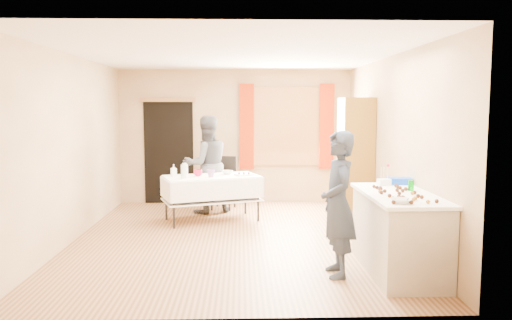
{
  "coord_description": "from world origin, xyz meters",
  "views": [
    {
      "loc": [
        0.1,
        -7.01,
        1.87
      ],
      "look_at": [
        0.32,
        0.0,
        1.13
      ],
      "focal_mm": 35.0,
      "sensor_mm": 36.0,
      "label": 1
    }
  ],
  "objects_px": {
    "counter": "(398,233)",
    "chair": "(224,193)",
    "party_table": "(212,194)",
    "cabinet": "(355,160)",
    "woman": "(207,164)",
    "girl": "(338,204)"
  },
  "relations": [
    {
      "from": "chair",
      "to": "girl",
      "type": "distance_m",
      "value": 4.04
    },
    {
      "from": "counter",
      "to": "chair",
      "type": "xyz_separation_m",
      "value": [
        -2.1,
        3.66,
        -0.16
      ]
    },
    {
      "from": "counter",
      "to": "cabinet",
      "type": "bearing_deg",
      "value": 87.81
    },
    {
      "from": "chair",
      "to": "woman",
      "type": "relative_size",
      "value": 0.56
    },
    {
      "from": "cabinet",
      "to": "chair",
      "type": "distance_m",
      "value": 2.54
    },
    {
      "from": "chair",
      "to": "girl",
      "type": "xyz_separation_m",
      "value": [
        1.39,
        -3.75,
        0.52
      ]
    },
    {
      "from": "cabinet",
      "to": "chair",
      "type": "bearing_deg",
      "value": 154.68
    },
    {
      "from": "chair",
      "to": "cabinet",
      "type": "bearing_deg",
      "value": -10.05
    },
    {
      "from": "chair",
      "to": "woman",
      "type": "xyz_separation_m",
      "value": [
        -0.29,
        -0.34,
        0.58
      ]
    },
    {
      "from": "girl",
      "to": "woman",
      "type": "xyz_separation_m",
      "value": [
        -1.68,
        3.41,
        0.06
      ]
    },
    {
      "from": "counter",
      "to": "woman",
      "type": "bearing_deg",
      "value": 125.78
    },
    {
      "from": "woman",
      "to": "chair",
      "type": "bearing_deg",
      "value": -151.52
    },
    {
      "from": "girl",
      "to": "party_table",
      "type": "bearing_deg",
      "value": -153.51
    },
    {
      "from": "party_table",
      "to": "chair",
      "type": "xyz_separation_m",
      "value": [
        0.16,
        0.99,
        -0.16
      ]
    },
    {
      "from": "counter",
      "to": "girl",
      "type": "relative_size",
      "value": 0.99
    },
    {
      "from": "counter",
      "to": "party_table",
      "type": "height_order",
      "value": "counter"
    },
    {
      "from": "girl",
      "to": "woman",
      "type": "distance_m",
      "value": 3.8
    },
    {
      "from": "counter",
      "to": "chair",
      "type": "distance_m",
      "value": 4.23
    },
    {
      "from": "counter",
      "to": "woman",
      "type": "height_order",
      "value": "woman"
    },
    {
      "from": "cabinet",
      "to": "girl",
      "type": "bearing_deg",
      "value": -106.71
    },
    {
      "from": "girl",
      "to": "woman",
      "type": "relative_size",
      "value": 0.94
    },
    {
      "from": "party_table",
      "to": "chair",
      "type": "relative_size",
      "value": 1.79
    }
  ]
}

